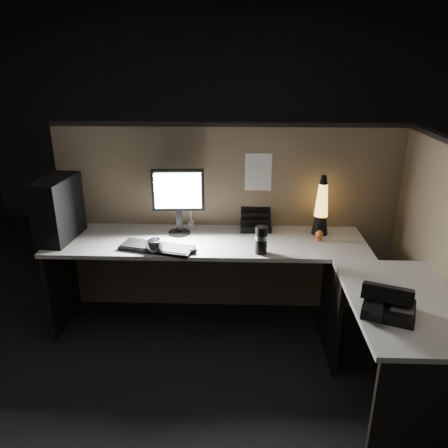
{
  "coord_description": "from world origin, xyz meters",
  "views": [
    {
      "loc": [
        0.07,
        -2.32,
        1.99
      ],
      "look_at": [
        -0.02,
        0.35,
        0.95
      ],
      "focal_mm": 35.0,
      "sensor_mm": 36.0,
      "label": 1
    }
  ],
  "objects_px": {
    "lava_lamp": "(321,210)",
    "desk_phone": "(388,303)",
    "keyboard": "(157,248)",
    "monitor": "(178,195)",
    "pc_tower": "(58,209)"
  },
  "relations": [
    {
      "from": "lava_lamp",
      "to": "desk_phone",
      "type": "distance_m",
      "value": 1.1
    },
    {
      "from": "lava_lamp",
      "to": "desk_phone",
      "type": "xyz_separation_m",
      "value": [
        0.17,
        -1.08,
        -0.13
      ]
    },
    {
      "from": "keyboard",
      "to": "lava_lamp",
      "type": "xyz_separation_m",
      "value": [
        1.17,
        0.33,
        0.18
      ]
    },
    {
      "from": "keyboard",
      "to": "lava_lamp",
      "type": "distance_m",
      "value": 1.23
    },
    {
      "from": "monitor",
      "to": "pc_tower",
      "type": "bearing_deg",
      "value": -174.94
    },
    {
      "from": "monitor",
      "to": "keyboard",
      "type": "height_order",
      "value": "monitor"
    },
    {
      "from": "pc_tower",
      "to": "lava_lamp",
      "type": "distance_m",
      "value": 1.91
    },
    {
      "from": "monitor",
      "to": "desk_phone",
      "type": "relative_size",
      "value": 1.54
    },
    {
      "from": "pc_tower",
      "to": "keyboard",
      "type": "relative_size",
      "value": 0.89
    },
    {
      "from": "pc_tower",
      "to": "keyboard",
      "type": "height_order",
      "value": "pc_tower"
    },
    {
      "from": "pc_tower",
      "to": "lava_lamp",
      "type": "height_order",
      "value": "same"
    },
    {
      "from": "desk_phone",
      "to": "lava_lamp",
      "type": "bearing_deg",
      "value": 120.6
    },
    {
      "from": "pc_tower",
      "to": "monitor",
      "type": "xyz_separation_m",
      "value": [
        0.85,
        0.13,
        0.07
      ]
    },
    {
      "from": "keyboard",
      "to": "desk_phone",
      "type": "bearing_deg",
      "value": -14.9
    },
    {
      "from": "pc_tower",
      "to": "keyboard",
      "type": "distance_m",
      "value": 0.78
    }
  ]
}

